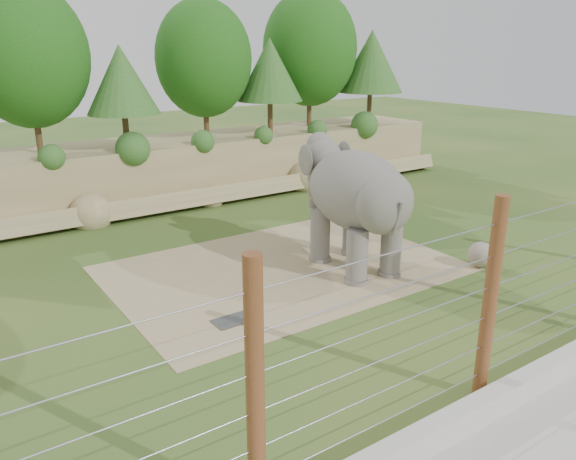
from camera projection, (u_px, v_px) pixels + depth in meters
ground at (332, 309)px, 14.36m from camera, size 90.00×90.00×0.00m
back_embankment at (155, 107)px, 23.35m from camera, size 30.00×5.52×8.77m
dirt_patch at (283, 268)px, 16.97m from camera, size 10.00×7.00×0.02m
drain_grate at (233, 320)px, 13.73m from camera, size 1.00×0.60×0.03m
elephant at (356, 209)px, 16.48m from camera, size 2.47×4.80×3.73m
stone_ball at (481, 255)px, 16.95m from camera, size 0.78×0.78×0.78m
retaining_wall at (502, 397)px, 10.37m from camera, size 26.00×0.35×0.50m
barrier_fence at (490, 301)px, 10.21m from camera, size 20.26×0.26×4.00m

